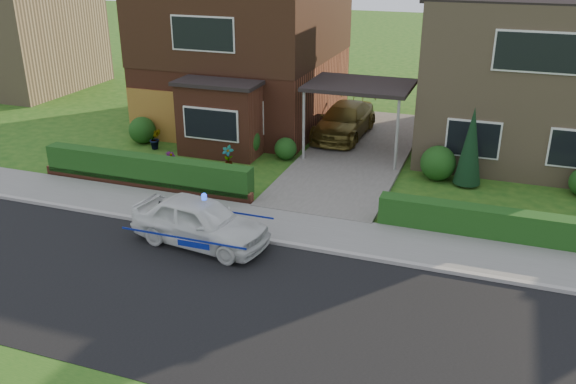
% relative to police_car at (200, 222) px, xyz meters
% --- Properties ---
extents(ground, '(120.00, 120.00, 0.00)m').
position_rel_police_car_xyz_m(ground, '(2.24, -2.40, -0.66)').
color(ground, '#1D4F15').
rests_on(ground, ground).
extents(road, '(60.00, 6.00, 0.02)m').
position_rel_police_car_xyz_m(road, '(2.24, -2.40, -0.66)').
color(road, black).
rests_on(road, ground).
extents(kerb, '(60.00, 0.16, 0.12)m').
position_rel_police_car_xyz_m(kerb, '(2.24, 0.65, -0.60)').
color(kerb, '#9E9993').
rests_on(kerb, ground).
extents(sidewalk, '(60.00, 2.00, 0.10)m').
position_rel_police_car_xyz_m(sidewalk, '(2.24, 1.70, -0.61)').
color(sidewalk, slate).
rests_on(sidewalk, ground).
extents(driveway, '(3.80, 12.00, 0.12)m').
position_rel_police_car_xyz_m(driveway, '(2.24, 8.60, -0.60)').
color(driveway, '#666059').
rests_on(driveway, ground).
extents(house_left, '(7.50, 9.53, 7.25)m').
position_rel_police_car_xyz_m(house_left, '(-3.55, 11.50, 3.15)').
color(house_left, brown).
rests_on(house_left, ground).
extents(house_right, '(7.50, 8.06, 7.25)m').
position_rel_police_car_xyz_m(house_right, '(8.04, 11.59, 3.01)').
color(house_right, '#967D5C').
rests_on(house_right, ground).
extents(carport_link, '(3.80, 3.00, 2.77)m').
position_rel_police_car_xyz_m(carport_link, '(2.24, 8.55, 2.00)').
color(carport_link, black).
rests_on(carport_link, ground).
extents(garage_door, '(2.20, 0.10, 2.10)m').
position_rel_police_car_xyz_m(garage_door, '(-6.01, 7.56, 0.39)').
color(garage_door, brown).
rests_on(garage_door, ground).
extents(dwarf_wall, '(7.70, 0.25, 0.36)m').
position_rel_police_car_xyz_m(dwarf_wall, '(-3.56, 2.90, -0.48)').
color(dwarf_wall, brown).
rests_on(dwarf_wall, ground).
extents(hedge_left, '(7.50, 0.55, 0.90)m').
position_rel_police_car_xyz_m(hedge_left, '(-3.56, 3.05, -0.66)').
color(hedge_left, '#163A12').
rests_on(hedge_left, ground).
extents(hedge_right, '(7.50, 0.55, 0.80)m').
position_rel_police_car_xyz_m(hedge_right, '(8.04, 2.95, -0.66)').
color(hedge_right, '#163A12').
rests_on(hedge_right, ground).
extents(shrub_left_far, '(1.08, 1.08, 1.08)m').
position_rel_police_car_xyz_m(shrub_left_far, '(-6.26, 7.10, -0.12)').
color(shrub_left_far, '#163A12').
rests_on(shrub_left_far, ground).
extents(shrub_left_mid, '(1.32, 1.32, 1.32)m').
position_rel_police_car_xyz_m(shrub_left_mid, '(-1.76, 6.90, 0.00)').
color(shrub_left_mid, '#163A12').
rests_on(shrub_left_mid, ground).
extents(shrub_left_near, '(0.84, 0.84, 0.84)m').
position_rel_police_car_xyz_m(shrub_left_near, '(-0.16, 7.20, -0.24)').
color(shrub_left_near, '#163A12').
rests_on(shrub_left_near, ground).
extents(shrub_right_near, '(1.20, 1.20, 1.20)m').
position_rel_police_car_xyz_m(shrub_right_near, '(5.44, 7.00, -0.06)').
color(shrub_right_near, '#163A12').
rests_on(shrub_right_near, ground).
extents(conifer_a, '(0.90, 0.90, 2.60)m').
position_rel_police_car_xyz_m(conifer_a, '(6.44, 6.80, 0.64)').
color(conifer_a, black).
rests_on(conifer_a, ground).
extents(neighbour_left, '(6.50, 7.00, 5.20)m').
position_rel_police_car_xyz_m(neighbour_left, '(-17.76, 13.60, 1.94)').
color(neighbour_left, '#967D5C').
rests_on(neighbour_left, ground).
extents(police_car, '(3.54, 4.01, 1.47)m').
position_rel_police_car_xyz_m(police_car, '(0.00, 0.00, 0.00)').
color(police_car, silver).
rests_on(police_car, ground).
extents(driveway_car, '(1.98, 4.54, 1.30)m').
position_rel_police_car_xyz_m(driveway_car, '(1.24, 10.42, 0.11)').
color(driveway_car, brown).
rests_on(driveway_car, driveway).
extents(potted_plant_a, '(0.47, 0.33, 0.85)m').
position_rel_police_car_xyz_m(potted_plant_a, '(-1.76, 5.55, -0.23)').
color(potted_plant_a, gray).
rests_on(potted_plant_a, ground).
extents(potted_plant_b, '(0.58, 0.57, 0.82)m').
position_rel_police_car_xyz_m(potted_plant_b, '(-5.37, 6.60, -0.25)').
color(potted_plant_b, gray).
rests_on(potted_plant_b, ground).
extents(potted_plant_c, '(0.52, 0.52, 0.69)m').
position_rel_police_car_xyz_m(potted_plant_c, '(-3.59, 4.65, -0.31)').
color(potted_plant_c, gray).
rests_on(potted_plant_c, ground).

